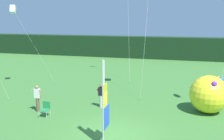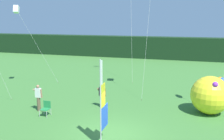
% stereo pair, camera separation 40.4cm
% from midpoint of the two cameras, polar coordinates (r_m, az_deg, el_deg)
% --- Properties ---
extents(ground_plane, '(120.00, 120.00, 0.00)m').
position_cam_midpoint_polar(ground_plane, '(13.46, -0.98, -13.99)').
color(ground_plane, '#3D7533').
extents(distant_treeline, '(80.00, 2.40, 3.14)m').
position_cam_midpoint_polar(distant_treeline, '(38.28, 10.22, 4.86)').
color(distant_treeline, black).
rests_on(distant_treeline, ground).
extents(banner_flag, '(0.06, 1.03, 4.06)m').
position_cam_midpoint_polar(banner_flag, '(11.72, -2.57, -7.64)').
color(banner_flag, '#B7B7BC').
rests_on(banner_flag, ground).
extents(person_near_banner, '(0.55, 0.48, 1.70)m').
position_cam_midpoint_polar(person_near_banner, '(16.88, -16.83, -5.86)').
color(person_near_banner, brown).
rests_on(person_near_banner, ground).
extents(person_mid_field, '(0.55, 0.48, 1.57)m').
position_cam_midpoint_polar(person_mid_field, '(16.95, -3.11, -5.56)').
color(person_mid_field, '#B7B2A3').
rests_on(person_mid_field, ground).
extents(inflatable_balloon, '(2.35, 2.35, 2.35)m').
position_cam_midpoint_polar(inflatable_balloon, '(16.93, 19.99, -5.05)').
color(inflatable_balloon, yellow).
rests_on(inflatable_balloon, ground).
extents(folding_chair, '(0.51, 0.51, 0.89)m').
position_cam_midpoint_polar(folding_chair, '(16.07, -15.21, -8.13)').
color(folding_chair, '#BCBCC1').
rests_on(folding_chair, ground).
extents(kite_white_box_2, '(2.56, 2.59, 6.82)m').
position_cam_midpoint_polar(kite_white_box_2, '(22.59, -21.48, 12.29)').
color(kite_white_box_2, brown).
rests_on(kite_white_box_2, ground).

